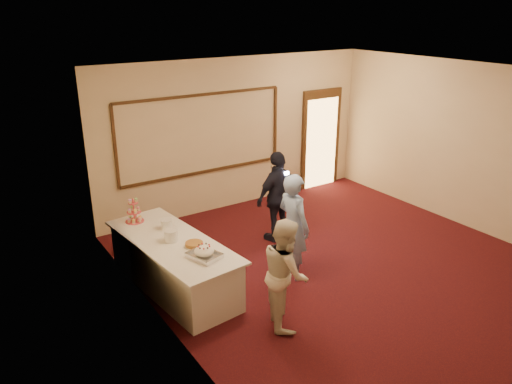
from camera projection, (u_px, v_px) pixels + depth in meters
floor at (356, 273)px, 7.76m from camera, size 7.00×7.00×0.00m
room_walls at (366, 148)px, 7.04m from camera, size 6.04×7.04×3.02m
wall_molding at (203, 134)px, 9.50m from camera, size 3.45×0.04×1.55m
doorway at (321, 139)px, 11.18m from camera, size 1.05×0.07×2.20m
buffet_table at (174, 264)px, 7.23m from camera, size 1.20×2.52×0.77m
pavlova_tray at (204, 253)px, 6.60m from camera, size 0.43×0.49×0.17m
cupcake_stand at (134, 213)px, 7.67m from camera, size 0.28×0.28×0.42m
plate_stack_a at (171, 236)px, 7.05m from camera, size 0.20×0.20×0.17m
plate_stack_b at (166, 224)px, 7.44m from camera, size 0.18×0.18×0.15m
tart at (194, 244)px, 6.92m from camera, size 0.29×0.29×0.06m
man at (293, 226)px, 7.43m from camera, size 0.44×0.63×1.64m
woman at (285, 273)px, 6.32m from camera, size 0.79×0.87×1.46m
guest at (278, 196)px, 8.62m from camera, size 0.99×0.53×1.61m
camera_flash at (287, 173)px, 8.39m from camera, size 0.08×0.06×0.05m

